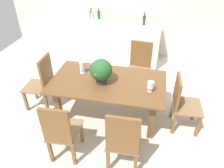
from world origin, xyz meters
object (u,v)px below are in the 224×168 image
at_px(flower_centerpiece, 101,71).
at_px(wine_bottle_clear, 99,15).
at_px(crystal_vase_center_near, 151,85).
at_px(wine_glass, 99,66).
at_px(chair_foot_end, 182,101).
at_px(crystal_vase_left, 82,66).
at_px(chair_near_left, 61,131).
at_px(wine_bottle_tall, 91,14).
at_px(dining_table, 108,87).
at_px(chair_near_right, 123,140).
at_px(chair_head_end, 43,81).
at_px(kitchen_counter, 119,43).
at_px(wine_bottle_dark, 92,17).
at_px(wine_bottle_green, 105,16).
at_px(chair_far_right, 140,64).
at_px(wine_bottle_amber, 144,20).

height_order(flower_centerpiece, wine_bottle_clear, wine_bottle_clear).
distance_m(crystal_vase_center_near, wine_glass, 0.98).
xyz_separation_m(chair_foot_end, crystal_vase_left, (-1.67, 0.17, 0.34)).
xyz_separation_m(chair_near_left, wine_bottle_tall, (-0.51, 3.23, 0.55)).
relative_size(dining_table, chair_near_right, 1.79).
bearing_deg(chair_head_end, dining_table, 88.13).
bearing_deg(flower_centerpiece, chair_foot_end, 2.47).
distance_m(wine_glass, kitchen_counter, 1.80).
bearing_deg(wine_bottle_dark, wine_bottle_green, 23.92).
height_order(chair_near_right, wine_bottle_tall, wine_bottle_tall).
distance_m(chair_head_end, wine_bottle_dark, 2.11).
relative_size(flower_centerpiece, wine_bottle_clear, 1.51).
bearing_deg(chair_near_right, crystal_vase_left, -54.16).
relative_size(crystal_vase_center_near, wine_bottle_dark, 0.63).
bearing_deg(flower_centerpiece, chair_near_left, -108.54).
bearing_deg(wine_bottle_tall, kitchen_counter, -14.46).
bearing_deg(dining_table, chair_far_right, 66.96).
bearing_deg(crystal_vase_left, wine_bottle_green, 92.09).
height_order(dining_table, wine_bottle_dark, wine_bottle_dark).
relative_size(dining_table, wine_bottle_green, 6.08).
height_order(flower_centerpiece, wine_bottle_tall, wine_bottle_tall).
bearing_deg(chair_near_right, kitchen_counter, -80.88).
relative_size(chair_foot_end, flower_centerpiece, 2.30).
height_order(chair_foot_end, wine_bottle_amber, wine_bottle_amber).
distance_m(chair_head_end, wine_bottle_tall, 2.30).
bearing_deg(wine_bottle_tall, crystal_vase_left, -78.00).
relative_size(flower_centerpiece, kitchen_counter, 0.21).
height_order(chair_head_end, chair_far_right, chair_head_end).
bearing_deg(kitchen_counter, wine_bottle_clear, 161.75).
height_order(dining_table, chair_near_right, chair_near_right).
bearing_deg(chair_far_right, dining_table, -108.18).
bearing_deg(crystal_vase_left, wine_bottle_clear, 96.79).
bearing_deg(dining_table, wine_bottle_clear, 108.13).
bearing_deg(wine_bottle_amber, crystal_vase_left, -115.07).
height_order(chair_head_end, wine_bottle_green, wine_bottle_green).
bearing_deg(kitchen_counter, wine_bottle_tall, 165.54).
distance_m(wine_glass, wine_bottle_clear, 2.03).
height_order(chair_head_end, wine_bottle_dark, wine_bottle_dark).
height_order(flower_centerpiece, wine_bottle_dark, wine_bottle_dark).
relative_size(wine_bottle_green, wine_bottle_dark, 1.14).
xyz_separation_m(dining_table, wine_bottle_dark, (-0.83, 2.01, 0.49)).
distance_m(dining_table, wine_bottle_tall, 2.46).
bearing_deg(flower_centerpiece, crystal_vase_left, 149.97).
distance_m(chair_foot_end, crystal_vase_left, 1.72).
xyz_separation_m(dining_table, chair_near_left, (-0.41, -1.00, -0.07)).
relative_size(chair_near_right, kitchen_counter, 0.54).
bearing_deg(chair_near_left, chair_foot_end, -151.24).
bearing_deg(dining_table, chair_near_left, -112.24).
relative_size(chair_foot_end, wine_bottle_amber, 3.26).
height_order(chair_head_end, flower_centerpiece, flower_centerpiece).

